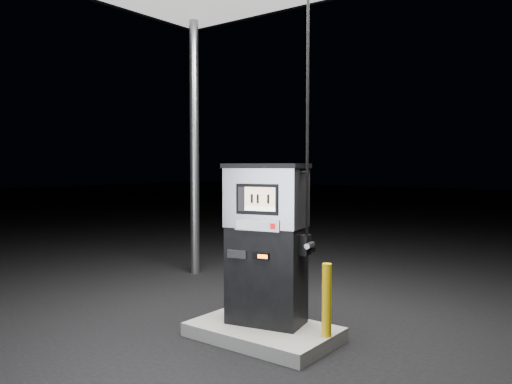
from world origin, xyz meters
The scene contains 5 objects.
ground centered at (0.00, 0.00, 0.00)m, with size 80.00×80.00×0.00m, color black.
pump_island centered at (0.00, 0.00, 0.07)m, with size 1.60×1.00×0.15m, color slate.
fuel_dispenser centered at (-0.03, 0.10, 1.08)m, with size 1.04×0.71×3.76m.
bollard_left centered at (-0.55, 0.14, 0.60)m, with size 0.12×0.12×0.91m, color gold.
bollard_right centered at (0.74, 0.11, 0.53)m, with size 0.10×0.10×0.77m, color gold.
Camera 1 is at (3.26, -4.43, 1.94)m, focal length 35.00 mm.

